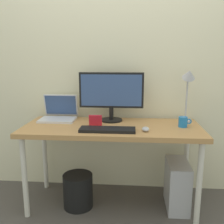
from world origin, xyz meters
The scene contains 12 objects.
ground_plane centered at (0.00, 0.00, 0.00)m, with size 6.00×6.00×0.00m, color #4C4742.
back_wall centered at (0.00, 0.36, 1.30)m, with size 4.40×0.04×2.60m, color beige.
desk centered at (0.00, 0.00, 0.67)m, with size 1.51×0.61×0.73m.
monitor centered at (-0.02, 0.17, 0.99)m, with size 0.58×0.20×0.44m.
laptop centered at (-0.51, 0.19, 0.79)m, with size 0.32×0.27×0.23m.
desk_lamp centered at (0.65, 0.17, 1.09)m, with size 0.11×0.16×0.49m.
keyboard centered at (-0.02, -0.16, 0.74)m, with size 0.44×0.14×0.02m, color black.
mouse centered at (0.28, -0.14, 0.75)m, with size 0.06×0.09×0.03m, color #B2B2B7.
coffee_mug centered at (0.60, 0.01, 0.78)m, with size 0.11×0.07×0.09m.
photo_frame centered at (-0.14, -0.01, 0.78)m, with size 0.11×0.02×0.09m, color red.
computer_tower centered at (0.57, -0.01, 0.21)m, with size 0.18×0.36×0.42m, color #B2B2B7.
wastebasket centered at (-0.30, -0.07, 0.15)m, with size 0.26×0.26×0.30m, color black.
Camera 1 is at (0.17, -2.08, 1.30)m, focal length 40.74 mm.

